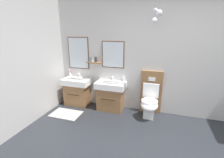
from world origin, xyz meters
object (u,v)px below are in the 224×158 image
Objects in this scene: vanity_sink_right at (111,95)px; soap_dispenser at (124,79)px; toilet at (150,100)px; vanity_sink_left at (77,91)px; toothbrush_cup at (70,74)px.

vanity_sink_right is 0.51m from soap_dispenser.
toilet is 5.98× the size of soap_dispenser.
vanity_sink_left is at bearing 179.41° from toilet.
toilet reaches higher than vanity_sink_left.
vanity_sink_left is at bearing -172.69° from soap_dispenser.
toothbrush_cup is 1.45m from soap_dispenser.
toilet reaches higher than soap_dispenser.
soap_dispenser is (1.45, 0.01, 0.02)m from toothbrush_cup.
soap_dispenser is (0.28, 0.15, 0.40)m from vanity_sink_right.
vanity_sink_right is (0.91, 0.00, 0.00)m from vanity_sink_left.
toilet is 0.78m from soap_dispenser.
vanity_sink_left is 1.26m from soap_dispenser.
toilet is at bearing -14.64° from soap_dispenser.
vanity_sink_right is 0.70× the size of toilet.
toilet is (1.84, -0.02, 0.01)m from vanity_sink_left.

